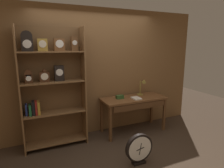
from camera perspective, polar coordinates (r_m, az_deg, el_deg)
ground_plane at (r=3.32m, az=3.74°, el=-22.60°), size 10.00×10.00×0.00m
back_wood_panel at (r=4.01m, az=-4.80°, el=3.48°), size 4.80×0.05×2.60m
bookshelf at (r=3.58m, az=-17.66°, el=-0.35°), size 1.12×0.33×2.19m
workbench at (r=4.11m, az=6.64°, el=-5.39°), size 1.39×0.57×0.76m
desk_lamp at (r=4.29m, az=9.09°, el=-0.45°), size 0.20×0.19×0.38m
toolbox_small at (r=4.00m, az=2.34°, el=-3.88°), size 0.16×0.09×0.07m
open_repair_manual at (r=4.02m, az=7.26°, el=-4.24°), size 0.17×0.22×0.02m
round_clock_large at (r=3.21m, az=8.10°, el=-18.62°), size 0.46×0.11×0.50m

